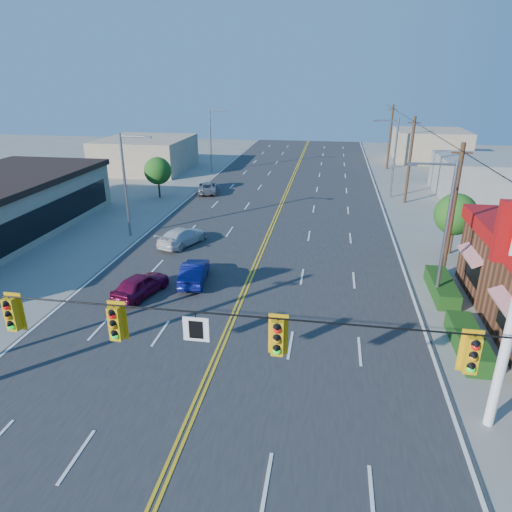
% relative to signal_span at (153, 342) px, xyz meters
% --- Properties ---
extents(ground, '(160.00, 160.00, 0.00)m').
position_rel_signal_span_xyz_m(ground, '(0.12, 0.00, -4.89)').
color(ground, gray).
rests_on(ground, ground).
extents(road, '(20.00, 120.00, 0.06)m').
position_rel_signal_span_xyz_m(road, '(0.12, 20.00, -4.86)').
color(road, '#2D2D30').
rests_on(road, ground).
extents(signal_span, '(24.32, 0.34, 9.00)m').
position_rel_signal_span_xyz_m(signal_span, '(0.00, 0.00, 0.00)').
color(signal_span, '#47301E').
rests_on(signal_span, ground).
extents(streetlight_se, '(2.55, 0.25, 8.00)m').
position_rel_signal_span_xyz_m(streetlight_se, '(10.91, 14.00, -0.37)').
color(streetlight_se, gray).
rests_on(streetlight_se, ground).
extents(streetlight_ne, '(2.55, 0.25, 8.00)m').
position_rel_signal_span_xyz_m(streetlight_ne, '(10.91, 38.00, -0.37)').
color(streetlight_ne, gray).
rests_on(streetlight_ne, ground).
extents(streetlight_sw, '(2.55, 0.25, 8.00)m').
position_rel_signal_span_xyz_m(streetlight_sw, '(-10.67, 22.00, -0.37)').
color(streetlight_sw, gray).
rests_on(streetlight_sw, ground).
extents(streetlight_nw, '(2.55, 0.25, 8.00)m').
position_rel_signal_span_xyz_m(streetlight_nw, '(-10.67, 48.00, -0.37)').
color(streetlight_nw, gray).
rests_on(streetlight_nw, ground).
extents(utility_pole_near, '(0.28, 0.28, 8.40)m').
position_rel_signal_span_xyz_m(utility_pole_near, '(12.32, 18.00, -0.69)').
color(utility_pole_near, '#47301E').
rests_on(utility_pole_near, ground).
extents(utility_pole_mid, '(0.28, 0.28, 8.40)m').
position_rel_signal_span_xyz_m(utility_pole_mid, '(12.32, 36.00, -0.69)').
color(utility_pole_mid, '#47301E').
rests_on(utility_pole_mid, ground).
extents(utility_pole_far, '(0.28, 0.28, 8.40)m').
position_rel_signal_span_xyz_m(utility_pole_far, '(12.32, 54.00, -0.69)').
color(utility_pole_far, '#47301E').
rests_on(utility_pole_far, ground).
extents(tree_kfc_rear, '(2.94, 2.94, 4.41)m').
position_rel_signal_span_xyz_m(tree_kfc_rear, '(13.62, 22.00, -1.95)').
color(tree_kfc_rear, '#47301E').
rests_on(tree_kfc_rear, ground).
extents(tree_west, '(2.80, 2.80, 4.20)m').
position_rel_signal_span_xyz_m(tree_west, '(-12.88, 34.00, -2.09)').
color(tree_west, '#47301E').
rests_on(tree_west, ground).
extents(bld_east_mid, '(12.00, 10.00, 4.00)m').
position_rel_signal_span_xyz_m(bld_east_mid, '(22.12, 40.00, -2.89)').
color(bld_east_mid, gray).
rests_on(bld_east_mid, ground).
extents(bld_west_far, '(11.00, 12.00, 4.20)m').
position_rel_signal_span_xyz_m(bld_west_far, '(-19.88, 48.00, -2.79)').
color(bld_west_far, tan).
rests_on(bld_west_far, ground).
extents(bld_east_far, '(10.00, 10.00, 4.40)m').
position_rel_signal_span_xyz_m(bld_east_far, '(19.12, 62.00, -2.69)').
color(bld_east_far, tan).
rests_on(bld_east_far, ground).
extents(car_magenta, '(2.62, 4.20, 1.33)m').
position_rel_signal_span_xyz_m(car_magenta, '(-5.74, 11.88, -4.22)').
color(car_magenta, maroon).
rests_on(car_magenta, ground).
extents(car_blue, '(1.90, 4.15, 1.32)m').
position_rel_signal_span_xyz_m(car_blue, '(-3.18, 14.12, -4.23)').
color(car_blue, navy).
rests_on(car_blue, ground).
extents(car_white, '(3.31, 4.88, 1.31)m').
position_rel_signal_span_xyz_m(car_white, '(-5.98, 20.45, -4.23)').
color(car_white, silver).
rests_on(car_white, ground).
extents(car_silver, '(2.87, 4.60, 1.18)m').
position_rel_signal_span_xyz_m(car_silver, '(-8.29, 36.43, -4.29)').
color(car_silver, '#99989D').
rests_on(car_silver, ground).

